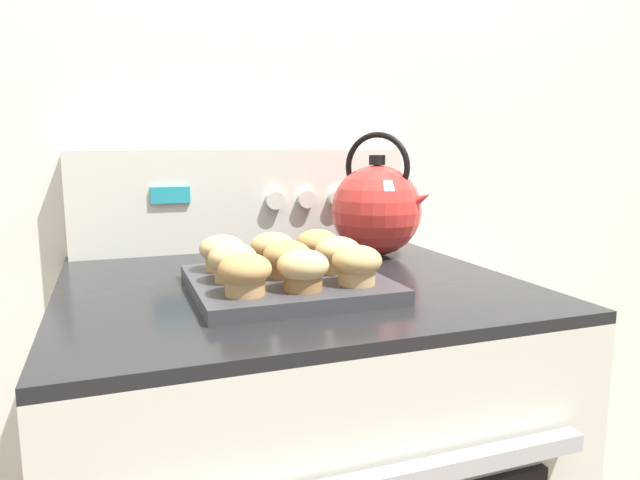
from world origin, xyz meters
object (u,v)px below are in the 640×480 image
object	(u,v)px
muffin_r0_c2	(357,264)
muffin_r2_c0	(222,252)
muffin_r0_c0	(245,273)
muffin_r1_c2	(338,254)
muffin_r2_c1	(273,249)
muffin_r0_c1	(303,269)
muffin_pan	(287,283)
muffin_r1_c0	(233,262)
tea_kettle	(377,209)
muffin_r1_c1	(287,258)
muffin_r2_c2	(317,245)

from	to	relation	value
muffin_r0_c2	muffin_r2_c0	world-z (taller)	same
muffin_r0_c0	muffin_r1_c2	world-z (taller)	same
muffin_r2_c1	muffin_r1_c2	bearing A→B (deg)	-43.05
muffin_r0_c1	muffin_r2_c1	world-z (taller)	same
muffin_pan	muffin_r1_c0	world-z (taller)	muffin_r1_c0
muffin_r1_c2	tea_kettle	world-z (taller)	tea_kettle
muffin_r1_c2	muffin_r2_c1	xyz separation A→B (m)	(-0.09, 0.08, 0.00)
muffin_r1_c2	tea_kettle	xyz separation A→B (m)	(0.17, 0.22, 0.05)
muffin_r1_c1	muffin_r0_c0	bearing A→B (deg)	-136.11
muffin_pan	muffin_r1_c2	world-z (taller)	muffin_r1_c2
muffin_r0_c0	muffin_r1_c1	bearing A→B (deg)	43.89
muffin_pan	muffin_r0_c2	size ratio (longest dim) A/B	3.93
muffin_r0_c0	muffin_r1_c2	bearing A→B (deg)	26.57
muffin_r0_c2	muffin_r2_c2	bearing A→B (deg)	90.37
muffin_pan	muffin_r0_c1	xyz separation A→B (m)	(-0.00, -0.09, 0.04)
muffin_r0_c0	tea_kettle	world-z (taller)	tea_kettle
muffin_r1_c1	muffin_r2_c2	size ratio (longest dim) A/B	1.00
muffin_r1_c2	muffin_r2_c2	distance (m)	0.09
muffin_r1_c0	muffin_pan	bearing A→B (deg)	0.36
muffin_r0_c2	muffin_r1_c0	world-z (taller)	same
muffin_r0_c1	muffin_r2_c0	distance (m)	0.19
muffin_r2_c0	muffin_r1_c1	bearing A→B (deg)	-44.55
muffin_r1_c1	muffin_r2_c1	size ratio (longest dim) A/B	1.00
muffin_r0_c1	muffin_r2_c2	xyz separation A→B (m)	(0.09, 0.18, 0.00)
muffin_r2_c0	muffin_r1_c0	bearing A→B (deg)	-89.52
muffin_r1_c0	muffin_r1_c2	world-z (taller)	same
muffin_r2_c0	tea_kettle	world-z (taller)	tea_kettle
muffin_r0_c2	muffin_r1_c1	xyz separation A→B (m)	(-0.08, 0.08, 0.00)
muffin_r2_c0	muffin_r2_c2	distance (m)	0.17
muffin_pan	muffin_r0_c2	bearing A→B (deg)	-44.27
muffin_r0_c0	muffin_r2_c1	distance (m)	0.19
muffin_r0_c0	muffin_r0_c1	world-z (taller)	same
muffin_r1_c2	muffin_r0_c1	bearing A→B (deg)	-135.18
muffin_r0_c1	tea_kettle	size ratio (longest dim) A/B	0.30
muffin_r2_c0	muffin_r2_c1	world-z (taller)	same
muffin_r1_c0	muffin_r1_c2	distance (m)	0.17
tea_kettle	muffin_r0_c1	bearing A→B (deg)	-130.71
muffin_r1_c0	tea_kettle	distance (m)	0.41
muffin_r0_c0	muffin_r2_c0	size ratio (longest dim) A/B	1.00
muffin_r2_c1	muffin_r2_c2	bearing A→B (deg)	3.03
muffin_r0_c1	muffin_r2_c1	size ratio (longest dim) A/B	1.00
muffin_r1_c2	muffin_r2_c2	world-z (taller)	same
tea_kettle	muffin_r1_c0	bearing A→B (deg)	-147.78
muffin_r1_c1	muffin_r1_c2	world-z (taller)	same
muffin_r1_c0	muffin_r2_c1	size ratio (longest dim) A/B	1.00
muffin_r2_c1	muffin_r2_c2	world-z (taller)	same
muffin_r1_c0	muffin_r2_c1	xyz separation A→B (m)	(0.09, 0.08, 0.00)
muffin_r1_c1	muffin_r1_c2	distance (m)	0.09
muffin_r0_c0	muffin_r0_c2	world-z (taller)	same
muffin_r1_c2	muffin_r2_c0	size ratio (longest dim) A/B	1.00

